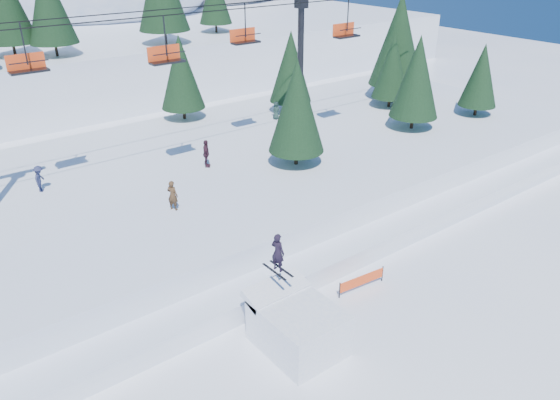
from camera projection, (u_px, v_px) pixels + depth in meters
ground at (331, 378)px, 22.38m from camera, size 160.00×160.00×0.00m
mid_shelf at (141, 198)px, 34.65m from camera, size 70.00×22.00×2.50m
berm at (225, 278)px, 27.83m from camera, size 70.00×6.00×1.10m
jump_kicker at (297, 324)px, 23.67m from camera, size 3.02×4.29×4.93m
chairlift at (142, 68)px, 31.71m from camera, size 46.00×3.21×10.28m
conifer_stand at (121, 108)px, 32.64m from camera, size 59.95×17.40×9.38m
distant_skiers at (105, 177)px, 32.31m from camera, size 27.63×10.33×1.88m
banner_near at (362, 280)px, 27.69m from camera, size 2.85×0.33×0.90m
banner_far at (406, 219)px, 33.57m from camera, size 2.64×1.15×0.90m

